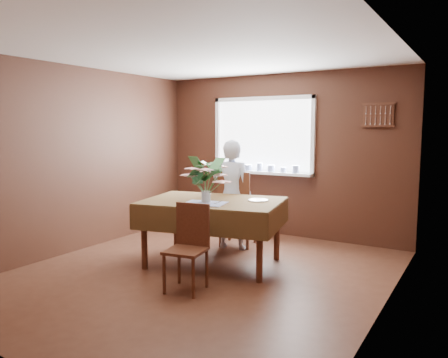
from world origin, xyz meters
The scene contains 15 objects.
floor centered at (0.00, 0.00, 0.00)m, with size 4.50×4.50×0.00m, color #472518.
ceiling centered at (0.00, 0.00, 2.50)m, with size 4.50×4.50×0.00m, color white.
wall_back centered at (0.00, 2.25, 1.25)m, with size 4.00×4.00×0.00m, color #582F1F.
wall_front centered at (0.00, -2.25, 1.25)m, with size 4.00×4.00×0.00m, color #582F1F.
wall_left centered at (-2.00, 0.00, 1.25)m, with size 4.50×4.50×0.00m, color #582F1F.
wall_right centered at (2.00, 0.00, 1.25)m, with size 4.50×4.50×0.00m, color #582F1F.
window_assembly centered at (-0.30, 2.19, 1.34)m, with size 1.72×0.20×1.22m.
spoon_rack centered at (1.45, 2.22, 1.85)m, with size 0.44×0.05×0.33m.
dining_table centered at (-0.08, 0.41, 0.70)m, with size 1.85×1.45×0.81m.
chair_far centered at (-0.23, 1.27, 0.58)m, with size 0.55×0.55×1.07m.
chair_near centered at (0.15, -0.40, 0.49)m, with size 0.44×0.44×0.89m.
seated_woman centered at (-0.24, 1.15, 0.76)m, with size 0.56×0.36×1.52m, color white.
flower_bouquet centered at (-0.05, 0.22, 1.11)m, with size 0.55×0.55×0.47m.
side_plate centered at (0.42, 0.65, 0.81)m, with size 0.24×0.24×0.01m, color white.
table_knife centered at (0.09, 0.27, 0.81)m, with size 0.02×0.23×0.00m, color silver.
Camera 1 is at (2.75, -4.00, 1.67)m, focal length 35.00 mm.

